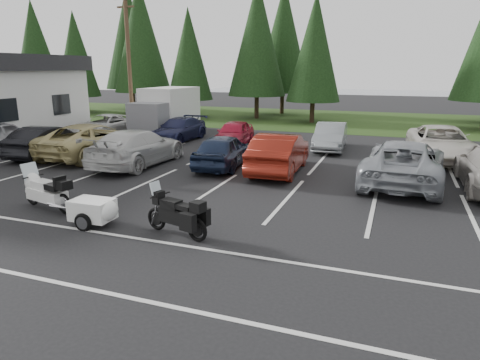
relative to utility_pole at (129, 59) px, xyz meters
name	(u,v)px	position (x,y,z in m)	size (l,w,h in m)	color
ground	(184,198)	(10.00, -12.00, -4.70)	(120.00, 120.00, 0.00)	black
grass_strip	(317,119)	(10.00, 12.00, -4.69)	(80.00, 16.00, 0.01)	#203511
lake_water	(383,97)	(14.00, 43.00, -4.70)	(70.00, 50.00, 0.02)	gray
utility_pole	(129,59)	(0.00, 0.00, 0.00)	(1.60, 0.26, 9.00)	#473321
box_truck	(163,111)	(2.00, 0.50, -3.25)	(2.40, 5.60, 2.90)	silver
stall_markings	(209,183)	(10.00, -10.00, -4.69)	(32.00, 16.00, 0.01)	silver
conifer_0	(35,46)	(-18.00, 10.50, 1.53)	(4.58, 4.58, 10.66)	#332316
conifer_1	(76,54)	(-12.00, 9.20, 0.69)	(3.96, 3.96, 9.22)	#332316
conifer_2	(140,36)	(-6.00, 10.80, 2.25)	(5.10, 5.10, 11.89)	#332316
conifer_3	(189,54)	(-0.50, 9.40, 0.57)	(3.87, 3.87, 9.02)	#332316
conifer_4	(257,38)	(5.00, 10.90, 1.83)	(4.80, 4.80, 11.17)	#332316
conifer_5	(315,48)	(10.00, 9.60, 0.93)	(4.14, 4.14, 9.63)	#332316
conifer_back_a	(130,37)	(-10.00, 15.00, 2.49)	(5.28, 5.28, 12.30)	#332316
conifer_back_b	(284,38)	(6.00, 15.50, 2.07)	(4.97, 4.97, 11.58)	#332316
car_near_0	(2,136)	(-2.54, -7.85, -3.92)	(1.84, 4.57, 1.56)	#9B9B9F
car_near_1	(48,141)	(0.71, -8.15, -3.95)	(1.57, 4.51, 1.49)	black
car_near_2	(92,140)	(2.71, -7.43, -3.89)	(2.67, 5.78, 1.61)	tan
car_near_3	(137,147)	(5.81, -8.27, -3.91)	(2.21, 5.45, 1.58)	beige
car_near_4	(223,151)	(9.49, -7.37, -3.97)	(1.71, 4.26, 1.45)	#162039
car_near_5	(279,153)	(11.96, -7.35, -3.90)	(1.69, 4.84, 1.59)	maroon
car_near_6	(404,162)	(16.72, -7.57, -3.89)	(2.67, 5.79, 1.61)	gray
car_far_0	(105,126)	(-0.70, -1.94, -4.02)	(2.25, 4.87, 1.35)	silver
car_far_1	(179,129)	(4.36, -1.78, -4.04)	(1.86, 4.57, 1.32)	#171A3A
car_far_2	(234,133)	(8.00, -2.24, -4.02)	(1.61, 3.99, 1.36)	maroon
car_far_3	(330,136)	(13.14, -1.59, -4.01)	(1.46, 4.19, 1.38)	gray
car_far_4	(441,143)	(18.35, -2.39, -3.92)	(2.56, 5.56, 1.55)	beige
touring_motorcycle	(46,188)	(6.70, -14.45, -4.02)	(2.45, 0.76, 1.36)	white
cargo_trailer	(93,212)	(8.87, -15.10, -4.33)	(1.59, 0.90, 0.74)	white
adventure_motorcycle	(176,210)	(11.34, -14.97, -4.03)	(2.20, 0.77, 1.34)	black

